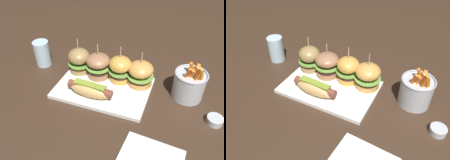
# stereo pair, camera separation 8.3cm
# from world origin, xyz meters

# --- Properties ---
(ground_plane) EXTENTS (3.00, 3.00, 0.00)m
(ground_plane) POSITION_xyz_m (0.00, 0.00, 0.00)
(ground_plane) COLOR #382619
(platter_main) EXTENTS (0.34, 0.23, 0.01)m
(platter_main) POSITION_xyz_m (0.00, 0.00, 0.01)
(platter_main) COLOR white
(platter_main) RESTS_ON ground
(hot_dog) EXTENTS (0.17, 0.07, 0.05)m
(hot_dog) POSITION_xyz_m (-0.03, -0.06, 0.04)
(hot_dog) COLOR tan
(hot_dog) RESTS_ON platter_main
(slider_far_left) EXTENTS (0.09, 0.09, 0.14)m
(slider_far_left) POSITION_xyz_m (-0.13, 0.06, 0.06)
(slider_far_left) COLOR olive
(slider_far_left) RESTS_ON platter_main
(slider_center_left) EXTENTS (0.10, 0.10, 0.14)m
(slider_center_left) POSITION_xyz_m (-0.04, 0.06, 0.06)
(slider_center_left) COLOR #9A6846
(slider_center_left) RESTS_ON platter_main
(slider_center_right) EXTENTS (0.09, 0.09, 0.14)m
(slider_center_right) POSITION_xyz_m (0.04, 0.06, 0.06)
(slider_center_right) COLOR gold
(slider_center_right) RESTS_ON platter_main
(slider_far_right) EXTENTS (0.10, 0.10, 0.14)m
(slider_far_right) POSITION_xyz_m (0.12, 0.06, 0.06)
(slider_far_right) COLOR gold
(slider_far_right) RESTS_ON platter_main
(fries_bucket) EXTENTS (0.11, 0.11, 0.15)m
(fries_bucket) POSITION_xyz_m (0.30, 0.07, 0.05)
(fries_bucket) COLOR #B7BABF
(fries_bucket) RESTS_ON ground
(sauce_ramekin) EXTENTS (0.05, 0.05, 0.02)m
(sauce_ramekin) POSITION_xyz_m (0.40, -0.03, 0.01)
(sauce_ramekin) COLOR #B7BABF
(sauce_ramekin) RESTS_ON ground
(water_glass) EXTENTS (0.06, 0.06, 0.11)m
(water_glass) POSITION_xyz_m (-0.30, 0.07, 0.05)
(water_glass) COLOR silver
(water_glass) RESTS_ON ground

